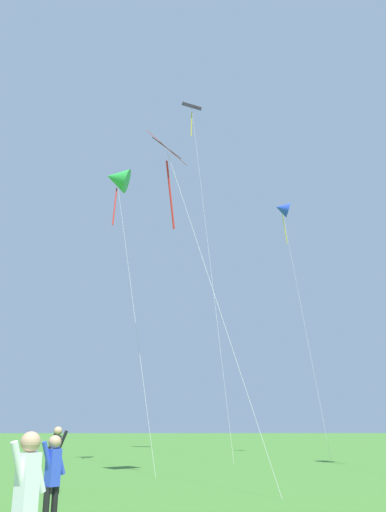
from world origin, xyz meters
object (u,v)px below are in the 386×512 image
person_in_blue_jacket (52,475)px  person_far_back (26,495)px  kite_black_large (193,119)px  kite_blue_delta (282,209)px  kite_red_high (169,166)px  person_in_red_shirt (56,453)px  kite_green_small (117,179)px

person_in_blue_jacket → person_far_back: (0.44, -3.24, 0.05)m
kite_black_large → person_in_blue_jacket: 40.17m
kite_blue_delta → person_far_back: 35.81m
kite_red_high → person_in_blue_jacket: size_ratio=8.23×
kite_black_large → person_far_back: kite_black_large is taller
kite_black_large → person_in_red_shirt: size_ratio=16.36×
kite_blue_delta → person_in_red_shirt: size_ratio=10.12×
person_far_back → kite_red_high: bearing=84.9°
person_in_blue_jacket → kite_blue_delta: bearing=70.7°
kite_black_large → person_in_blue_jacket: bearing=-95.5°
kite_red_high → person_far_back: 17.08m
kite_blue_delta → person_in_red_shirt: 28.64m
kite_red_high → kite_green_small: (-3.18, 8.21, 3.36)m
kite_blue_delta → person_in_red_shirt: (-10.93, -20.90, -16.25)m
kite_green_small → person_far_back: (2.01, -21.34, -14.21)m
kite_black_large → kite_blue_delta: 12.12m
kite_green_small → person_in_blue_jacket: 23.10m
person_in_red_shirt → person_far_back: bearing=-79.5°
kite_blue_delta → person_far_back: bearing=-106.7°
person_far_back → kite_black_large: bearing=85.8°
kite_black_large → person_in_blue_jacket: size_ratio=17.97×
kite_green_small → person_far_back: bearing=-84.6°
kite_red_high → person_in_red_shirt: kite_red_high is taller
kite_black_large → person_in_blue_jacket: (-2.94, -30.51, -25.97)m
kite_red_high → person_far_back: bearing=-95.1°
kite_blue_delta → kite_green_small: kite_blue_delta is taller
kite_blue_delta → person_in_red_shirt: bearing=-117.6°
kite_blue_delta → person_in_red_shirt: kite_blue_delta is taller
kite_black_large → person_far_back: 42.63m
kite_blue_delta → kite_red_high: kite_blue_delta is taller
kite_black_large → kite_blue_delta: bearing=-25.8°
kite_black_large → person_far_back: (-2.50, -33.75, -25.92)m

